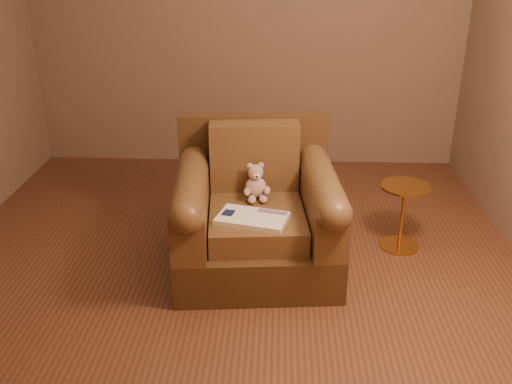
{
  "coord_description": "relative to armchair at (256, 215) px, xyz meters",
  "views": [
    {
      "loc": [
        0.32,
        -3.34,
        2.04
      ],
      "look_at": [
        0.18,
        -0.06,
        0.57
      ],
      "focal_mm": 40.0,
      "sensor_mm": 36.0,
      "label": 1
    }
  ],
  "objects": [
    {
      "name": "side_table",
      "position": [
        1.02,
        0.25,
        -0.1
      ],
      "size": [
        0.34,
        0.34,
        0.48
      ],
      "color": "gold",
      "rests_on": "floor"
    },
    {
      "name": "armchair",
      "position": [
        0.0,
        0.0,
        0.0
      ],
      "size": [
        1.12,
        1.07,
        0.93
      ],
      "rotation": [
        0.0,
        0.0,
        0.09
      ],
      "color": "#442D16",
      "rests_on": "floor"
    },
    {
      "name": "floor",
      "position": [
        -0.17,
        -0.04,
        -0.36
      ],
      "size": [
        4.0,
        4.0,
        0.0
      ],
      "primitive_type": "plane",
      "color": "brown",
      "rests_on": "ground"
    },
    {
      "name": "room",
      "position": [
        -0.17,
        -0.04,
        1.35
      ],
      "size": [
        4.02,
        4.02,
        2.71
      ],
      "color": "#795E4A",
      "rests_on": "ground"
    },
    {
      "name": "guidebook",
      "position": [
        -0.01,
        -0.25,
        0.1
      ],
      "size": [
        0.47,
        0.35,
        0.03
      ],
      "rotation": [
        0.0,
        0.0,
        -0.25
      ],
      "color": "beige",
      "rests_on": "armchair"
    },
    {
      "name": "teddy_bear",
      "position": [
        -0.0,
        0.09,
        0.18
      ],
      "size": [
        0.18,
        0.21,
        0.25
      ],
      "rotation": [
        0.0,
        0.0,
        0.19
      ],
      "color": "tan",
      "rests_on": "armchair"
    }
  ]
}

